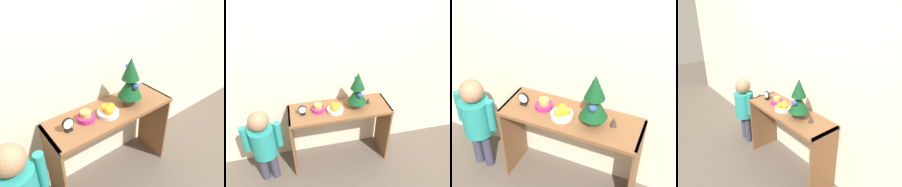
% 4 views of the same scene
% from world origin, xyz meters
% --- Properties ---
extents(ground_plane, '(12.00, 12.00, 0.00)m').
position_xyz_m(ground_plane, '(0.00, 0.00, 0.00)').
color(ground_plane, brown).
extents(back_wall, '(7.00, 0.05, 2.50)m').
position_xyz_m(back_wall, '(0.00, 0.44, 1.25)').
color(back_wall, beige).
rests_on(back_wall, ground_plane).
extents(console_table, '(1.12, 0.40, 0.76)m').
position_xyz_m(console_table, '(0.00, 0.20, 0.58)').
color(console_table, brown).
rests_on(console_table, ground_plane).
extents(mini_tree, '(0.21, 0.21, 0.43)m').
position_xyz_m(mini_tree, '(0.19, 0.18, 0.98)').
color(mini_tree, '#4C3828').
rests_on(mini_tree, console_table).
extents(fruit_bowl, '(0.18, 0.18, 0.09)m').
position_xyz_m(fruit_bowl, '(-0.06, 0.16, 0.80)').
color(fruit_bowl, silver).
rests_on(fruit_bowl, console_table).
extents(singing_bowl, '(0.14, 0.14, 0.08)m').
position_xyz_m(singing_bowl, '(-0.24, 0.21, 0.79)').
color(singing_bowl, '#9E2366').
rests_on(singing_bowl, console_table).
extents(desk_clock, '(0.09, 0.04, 0.11)m').
position_xyz_m(desk_clock, '(-0.41, 0.18, 0.81)').
color(desk_clock, black).
rests_on(desk_clock, console_table).
extents(figurine, '(0.05, 0.05, 0.08)m').
position_xyz_m(figurine, '(0.34, 0.22, 0.80)').
color(figurine, '#382D23').
rests_on(figurine, console_table).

